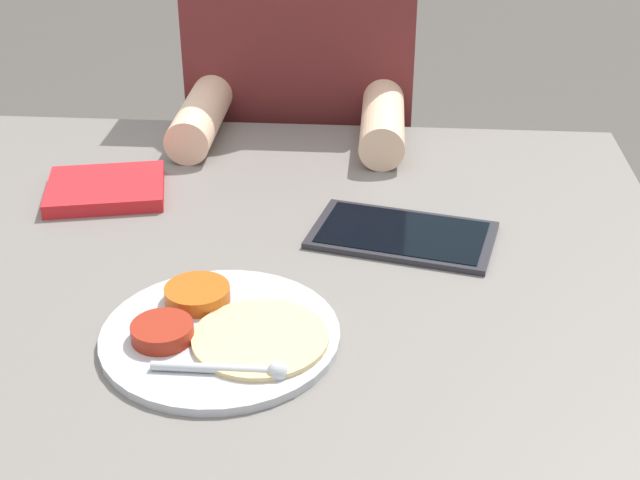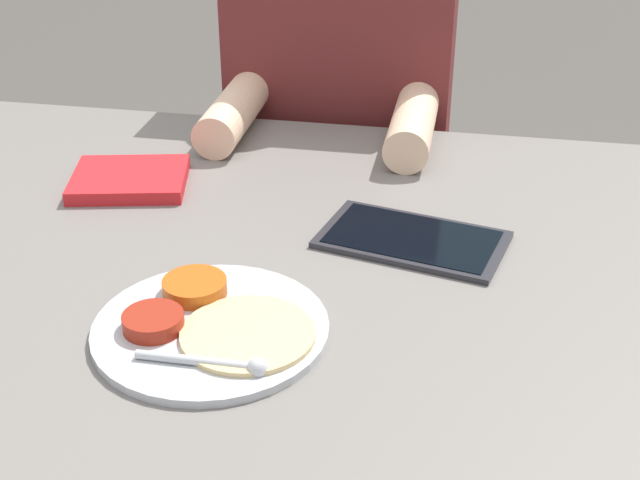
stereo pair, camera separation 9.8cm
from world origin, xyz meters
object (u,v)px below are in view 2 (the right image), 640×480
(red_notebook, at_px, (130,180))
(tablet_device, at_px, (412,239))
(thali_tray, at_px, (210,325))
(person_diner, at_px, (340,184))

(red_notebook, xyz_separation_m, tablet_device, (0.42, -0.10, -0.00))
(tablet_device, bearing_deg, thali_tray, -129.51)
(thali_tray, relative_size, tablet_device, 1.01)
(tablet_device, relative_size, person_diner, 0.22)
(red_notebook, height_order, person_diner, person_diner)
(red_notebook, distance_m, person_diner, 0.53)
(red_notebook, relative_size, person_diner, 0.16)
(red_notebook, distance_m, tablet_device, 0.43)
(thali_tray, bearing_deg, tablet_device, 50.49)
(thali_tray, distance_m, tablet_device, 0.31)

